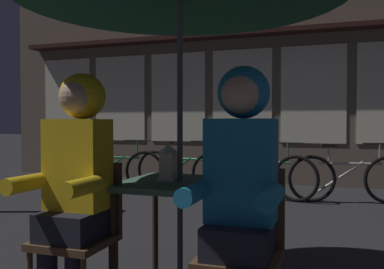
% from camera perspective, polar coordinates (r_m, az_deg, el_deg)
% --- Properties ---
extents(cafe_table, '(0.72, 0.72, 0.74)m').
position_cam_1_polar(cafe_table, '(2.67, -1.65, -8.54)').
color(cafe_table, '#42664C').
rests_on(cafe_table, ground_plane).
extents(lantern, '(0.11, 0.11, 0.23)m').
position_cam_1_polar(lantern, '(2.66, -3.25, -3.73)').
color(lantern, white).
rests_on(lantern, cafe_table).
extents(chair_left, '(0.40, 0.40, 0.87)m').
position_cam_1_polar(chair_left, '(2.59, -14.85, -12.26)').
color(chair_left, '#513823').
rests_on(chair_left, ground_plane).
extents(chair_right, '(0.40, 0.40, 0.87)m').
position_cam_1_polar(chair_right, '(2.23, 6.89, -14.56)').
color(chair_right, '#513823').
rests_on(chair_right, ground_plane).
extents(person_left_hooded, '(0.45, 0.56, 1.40)m').
position_cam_1_polar(person_left_hooded, '(2.49, -15.64, -4.51)').
color(person_left_hooded, black).
rests_on(person_left_hooded, ground_plane).
extents(person_right_hooded, '(0.45, 0.56, 1.40)m').
position_cam_1_polar(person_right_hooded, '(2.10, 6.60, -5.59)').
color(person_right_hooded, black).
rests_on(person_right_hooded, ground_plane).
extents(shopfront_building, '(10.00, 0.93, 6.20)m').
position_cam_1_polar(shopfront_building, '(8.26, 7.31, 15.47)').
color(shopfront_building, '#6B5B4C').
rests_on(shopfront_building, ground_plane).
extents(bicycle_nearest, '(1.68, 0.22, 0.84)m').
position_cam_1_polar(bicycle_nearest, '(6.92, -10.51, -4.72)').
color(bicycle_nearest, black).
rests_on(bicycle_nearest, ground_plane).
extents(bicycle_second, '(1.67, 0.32, 0.84)m').
position_cam_1_polar(bicycle_second, '(6.58, -1.44, -5.02)').
color(bicycle_second, black).
rests_on(bicycle_second, ground_plane).
extents(bicycle_third, '(1.65, 0.43, 0.84)m').
position_cam_1_polar(bicycle_third, '(6.21, 9.49, -5.45)').
color(bicycle_third, black).
rests_on(bicycle_third, ground_plane).
extents(bicycle_fourth, '(1.65, 0.40, 0.84)m').
position_cam_1_polar(bicycle_fourth, '(6.17, 20.71, -5.58)').
color(bicycle_fourth, black).
rests_on(bicycle_fourth, ground_plane).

